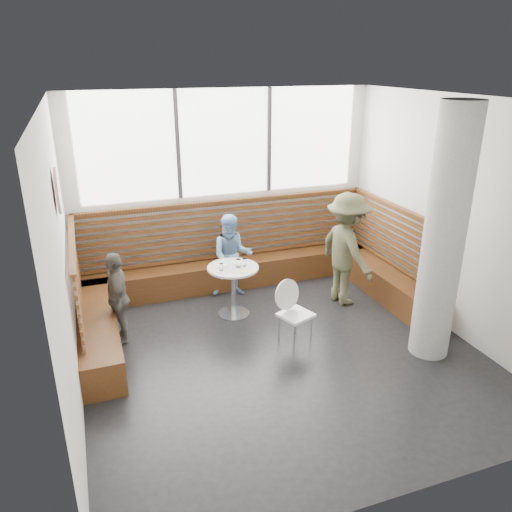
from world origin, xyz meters
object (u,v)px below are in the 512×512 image
object	(u,v)px
concrete_column	(444,237)
cafe_chair	(294,307)
adult_man	(347,249)
cafe_table	(233,281)
child_back	(232,256)
child_left	(118,298)

from	to	relation	value
concrete_column	cafe_chair	xyz separation A→B (m)	(-1.59, 0.83, -1.09)
cafe_chair	adult_man	bearing A→B (deg)	12.56
cafe_chair	cafe_table	bearing A→B (deg)	97.03
child_back	adult_man	bearing A→B (deg)	-14.33
concrete_column	cafe_table	bearing A→B (deg)	139.26
concrete_column	cafe_table	size ratio (longest dim) A/B	4.11
concrete_column	child_left	xyz separation A→B (m)	(-3.79, 1.65, -0.96)
cafe_table	concrete_column	bearing A→B (deg)	-40.74
concrete_column	cafe_table	world-z (taller)	concrete_column
cafe_chair	child_left	xyz separation A→B (m)	(-2.21, 0.82, 0.13)
child_left	cafe_table	bearing A→B (deg)	98.18
cafe_chair	child_back	size ratio (longest dim) A/B	0.65
concrete_column	adult_man	distance (m)	1.85
child_left	concrete_column	bearing A→B (deg)	68.53
cafe_chair	child_left	bearing A→B (deg)	138.25
cafe_table	adult_man	bearing A→B (deg)	-5.35
child_back	child_left	distance (m)	2.04
child_back	child_left	size ratio (longest dim) A/B	1.06
cafe_table	child_back	xyz separation A→B (m)	(0.19, 0.67, 0.12)
cafe_chair	child_back	distance (m)	1.71
concrete_column	cafe_chair	size ratio (longest dim) A/B	3.64
cafe_table	cafe_chair	bearing A→B (deg)	-61.62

